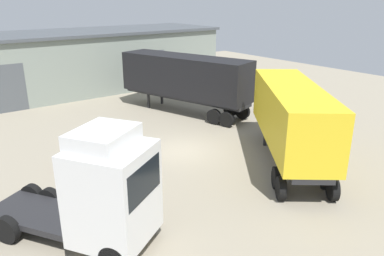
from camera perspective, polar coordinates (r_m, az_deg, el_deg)
ground_plane at (r=21.32m, az=-1.32°, el=-3.42°), size 60.00×60.00×0.00m
warehouse_building at (r=36.27m, az=-18.48°, el=9.52°), size 29.12×8.47×5.35m
tractor_unit_white at (r=13.06m, az=-13.60°, el=-9.56°), size 5.50×6.72×4.35m
container_trailer_red at (r=27.73m, az=-1.03°, el=7.71°), size 5.37×10.58×4.22m
container_trailer_grey at (r=19.45m, az=14.91°, el=1.81°), size 7.70×8.75×4.11m
gravel_pile at (r=30.56m, az=13.89°, el=4.77°), size 2.76×2.76×1.72m
oil_drum at (r=20.20m, az=-17.54°, el=-4.35°), size 0.58×0.58×0.88m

